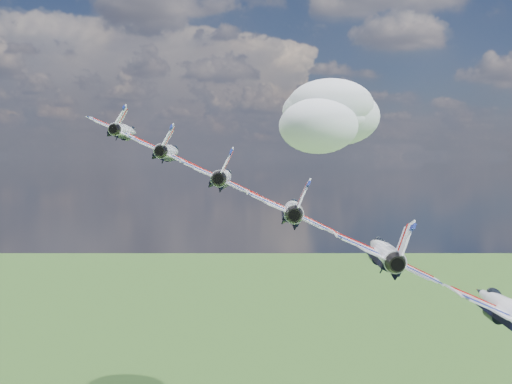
# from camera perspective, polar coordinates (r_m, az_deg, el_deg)

# --- Properties ---
(cloud_far) EXTENTS (62.61, 49.20, 24.60)m
(cloud_far) POSITION_cam_1_polar(r_m,az_deg,el_deg) (316.96, 7.99, 6.63)
(cloud_far) COLOR white
(jet_0) EXTENTS (10.71, 14.36, 7.84)m
(jet_0) POSITION_cam_1_polar(r_m,az_deg,el_deg) (92.35, -11.52, 5.33)
(jet_0) COLOR white
(jet_1) EXTENTS (10.71, 14.36, 7.84)m
(jet_1) POSITION_cam_1_polar(r_m,az_deg,el_deg) (82.39, -7.70, 3.58)
(jet_1) COLOR white
(jet_2) EXTENTS (10.71, 14.36, 7.84)m
(jet_2) POSITION_cam_1_polar(r_m,az_deg,el_deg) (72.99, -2.89, 1.35)
(jet_2) COLOR white
(jet_3) EXTENTS (10.71, 14.36, 7.84)m
(jet_3) POSITION_cam_1_polar(r_m,az_deg,el_deg) (64.40, 3.27, -1.53)
(jet_3) COLOR silver
(jet_4) EXTENTS (10.71, 14.36, 7.84)m
(jet_4) POSITION_cam_1_polar(r_m,az_deg,el_deg) (56.98, 11.20, -5.18)
(jet_4) COLOR white
(jet_5) EXTENTS (10.71, 14.36, 7.84)m
(jet_5) POSITION_cam_1_polar(r_m,az_deg,el_deg) (51.23, 21.32, -9.64)
(jet_5) COLOR white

